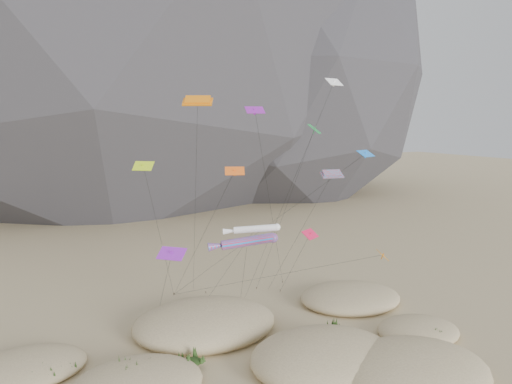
% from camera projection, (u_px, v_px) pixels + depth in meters
% --- Properties ---
extents(dunes, '(49.52, 37.02, 3.95)m').
position_uv_depth(dunes, '(270.00, 358.00, 47.28)').
color(dunes, '#CCB789').
rests_on(dunes, ground).
extents(dune_grass, '(40.71, 28.91, 1.48)m').
position_uv_depth(dune_grass, '(280.00, 357.00, 47.22)').
color(dune_grass, black).
rests_on(dune_grass, ground).
extents(kite_stakes, '(19.25, 7.12, 0.30)m').
position_uv_depth(kite_stakes, '(228.00, 295.00, 66.27)').
color(kite_stakes, '#3F2D1E').
rests_on(kite_stakes, ground).
extents(rainbow_tube_kite, '(7.98, 11.60, 11.24)m').
position_uv_depth(rainbow_tube_kite, '(245.00, 242.00, 52.60)').
color(rainbow_tube_kite, red).
rests_on(rainbow_tube_kite, ground).
extents(white_tube_kite, '(5.98, 9.94, 12.06)m').
position_uv_depth(white_tube_kite, '(253.00, 229.00, 53.87)').
color(white_tube_kite, white).
rests_on(white_tube_kite, ground).
extents(orange_parafoil, '(5.89, 16.93, 25.59)m').
position_uv_depth(orange_parafoil, '(198.00, 103.00, 49.85)').
color(orange_parafoil, orange).
rests_on(orange_parafoil, ground).
extents(multi_parafoil, '(2.60, 14.84, 17.80)m').
position_uv_depth(multi_parafoil, '(331.00, 176.00, 54.17)').
color(multi_parafoil, red).
rests_on(multi_parafoil, ground).
extents(delta_kites, '(26.27, 23.68, 27.75)m').
position_uv_depth(delta_kites, '(280.00, 176.00, 52.33)').
color(delta_kites, '#E85C15').
rests_on(delta_kites, ground).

